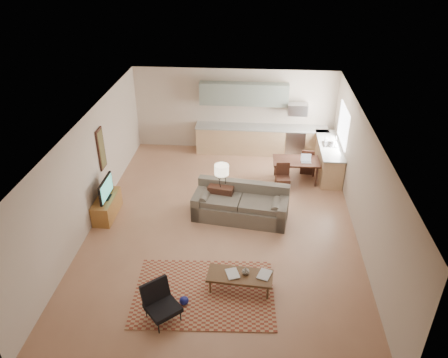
# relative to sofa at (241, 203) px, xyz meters

# --- Properties ---
(room) EXTENTS (9.00, 9.00, 9.00)m
(room) POSITION_rel_sofa_xyz_m (-0.42, -0.36, 0.92)
(room) COLOR #A16E51
(room) RESTS_ON ground
(kitchen_counter_back) EXTENTS (4.26, 0.64, 0.92)m
(kitchen_counter_back) POSITION_rel_sofa_xyz_m (0.48, 3.82, 0.03)
(kitchen_counter_back) COLOR tan
(kitchen_counter_back) RESTS_ON ground
(kitchen_counter_right) EXTENTS (0.64, 2.26, 0.92)m
(kitchen_counter_right) POSITION_rel_sofa_xyz_m (2.51, 2.64, 0.03)
(kitchen_counter_right) COLOR tan
(kitchen_counter_right) RESTS_ON ground
(kitchen_range) EXTENTS (0.62, 0.62, 0.90)m
(kitchen_range) POSITION_rel_sofa_xyz_m (1.58, 3.82, 0.02)
(kitchen_range) COLOR #A5A8AD
(kitchen_range) RESTS_ON ground
(kitchen_microwave) EXTENTS (0.62, 0.40, 0.35)m
(kitchen_microwave) POSITION_rel_sofa_xyz_m (1.58, 3.84, 1.12)
(kitchen_microwave) COLOR #A5A8AD
(kitchen_microwave) RESTS_ON room
(upper_cabinets) EXTENTS (2.80, 0.34, 0.70)m
(upper_cabinets) POSITION_rel_sofa_xyz_m (-0.12, 3.97, 1.52)
(upper_cabinets) COLOR gray
(upper_cabinets) RESTS_ON room
(window_right) EXTENTS (0.02, 1.40, 1.05)m
(window_right) POSITION_rel_sofa_xyz_m (2.81, 2.64, 1.12)
(window_right) COLOR white
(window_right) RESTS_ON room
(wall_art_left) EXTENTS (0.06, 0.42, 1.10)m
(wall_art_left) POSITION_rel_sofa_xyz_m (-3.63, 0.54, 1.12)
(wall_art_left) COLOR brown
(wall_art_left) RESTS_ON room
(triptych) EXTENTS (1.70, 0.04, 0.50)m
(triptych) POSITION_rel_sofa_xyz_m (-0.52, 4.11, 1.32)
(triptych) COLOR beige
(triptych) RESTS_ON room
(rug) EXTENTS (2.93, 2.11, 0.02)m
(rug) POSITION_rel_sofa_xyz_m (-0.60, -2.77, -0.42)
(rug) COLOR brown
(rug) RESTS_ON floor
(sofa) EXTENTS (2.60, 1.40, 0.86)m
(sofa) POSITION_rel_sofa_xyz_m (0.00, 0.00, 0.00)
(sofa) COLOR #5A5247
(sofa) RESTS_ON floor
(coffee_table) EXTENTS (1.36, 0.62, 0.40)m
(coffee_table) POSITION_rel_sofa_xyz_m (0.11, -2.61, -0.23)
(coffee_table) COLOR #4A301A
(coffee_table) RESTS_ON floor
(book_a) EXTENTS (0.44, 0.47, 0.03)m
(book_a) POSITION_rel_sofa_xyz_m (-0.15, -2.64, -0.02)
(book_a) COLOR maroon
(book_a) RESTS_ON coffee_table
(book_b) EXTENTS (0.45, 0.48, 0.03)m
(book_b) POSITION_rel_sofa_xyz_m (0.49, -2.53, -0.02)
(book_b) COLOR navy
(book_b) RESTS_ON coffee_table
(vase) EXTENTS (0.19, 0.19, 0.16)m
(vase) POSITION_rel_sofa_xyz_m (0.22, -2.56, 0.05)
(vase) COLOR black
(vase) RESTS_ON coffee_table
(armchair) EXTENTS (0.93, 0.93, 0.75)m
(armchair) POSITION_rel_sofa_xyz_m (-1.29, -3.51, -0.05)
(armchair) COLOR black
(armchair) RESTS_ON floor
(tv_credenza) EXTENTS (0.45, 1.16, 0.54)m
(tv_credenza) POSITION_rel_sofa_xyz_m (-3.43, -0.19, -0.16)
(tv_credenza) COLOR brown
(tv_credenza) RESTS_ON floor
(tv) EXTENTS (0.09, 0.90, 0.54)m
(tv) POSITION_rel_sofa_xyz_m (-3.38, -0.19, 0.38)
(tv) COLOR black
(tv) RESTS_ON tv_credenza
(console_table) EXTENTS (0.71, 0.54, 0.75)m
(console_table) POSITION_rel_sofa_xyz_m (-0.51, 0.31, -0.05)
(console_table) COLOR #341B13
(console_table) RESTS_ON floor
(table_lamp) EXTENTS (0.42, 0.42, 0.60)m
(table_lamp) POSITION_rel_sofa_xyz_m (-0.51, 0.31, 0.62)
(table_lamp) COLOR beige
(table_lamp) RESTS_ON console_table
(dining_table) EXTENTS (1.34, 0.79, 0.67)m
(dining_table) POSITION_rel_sofa_xyz_m (1.51, 2.02, -0.09)
(dining_table) COLOR #341B13
(dining_table) RESTS_ON floor
(dining_chair_near) EXTENTS (0.41, 0.42, 0.80)m
(dining_chair_near) POSITION_rel_sofa_xyz_m (1.12, 1.44, -0.03)
(dining_chair_near) COLOR #341B13
(dining_chair_near) RESTS_ON floor
(dining_chair_far) EXTENTS (0.42, 0.44, 0.80)m
(dining_chair_far) POSITION_rel_sofa_xyz_m (1.89, 2.60, -0.03)
(dining_chair_far) COLOR #341B13
(dining_chair_far) RESTS_ON floor
(laptop) EXTENTS (0.29, 0.22, 0.21)m
(laptop) POSITION_rel_sofa_xyz_m (1.77, 1.93, 0.35)
(laptop) COLOR #A5A8AD
(laptop) RESTS_ON dining_table
(soap_bottle) EXTENTS (0.09, 0.09, 0.19)m
(soap_bottle) POSITION_rel_sofa_xyz_m (2.41, 2.82, 0.59)
(soap_bottle) COLOR beige
(soap_bottle) RESTS_ON kitchen_counter_right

